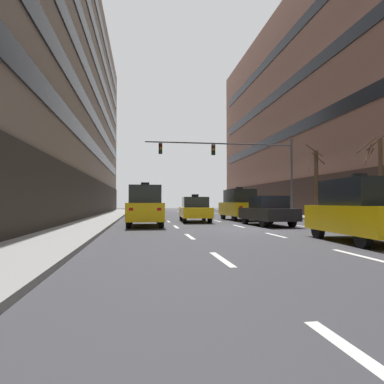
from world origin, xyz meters
name	(u,v)px	position (x,y,z in m)	size (l,w,h in m)	color
ground_plane	(251,229)	(0.00, 0.00, 0.00)	(120.00, 120.00, 0.00)	#38383D
sidewalk_left	(76,230)	(-8.06, 0.00, 0.07)	(2.53, 80.00, 0.14)	gray
lane_stripe_l1_s1	(376,367)	(-3.40, -13.00, 0.00)	(0.16, 2.00, 0.01)	silver
lane_stripe_l1_s2	(222,259)	(-3.40, -8.00, 0.00)	(0.16, 2.00, 0.01)	silver
lane_stripe_l1_s3	(190,237)	(-3.40, -3.00, 0.00)	(0.16, 2.00, 0.01)	silver
lane_stripe_l1_s4	(176,227)	(-3.40, 2.00, 0.00)	(0.16, 2.00, 0.01)	silver
lane_stripe_l1_s5	(168,221)	(-3.40, 7.00, 0.00)	(0.16, 2.00, 0.01)	silver
lane_stripe_l1_s6	(163,218)	(-3.40, 12.00, 0.00)	(0.16, 2.00, 0.01)	silver
lane_stripe_l1_s7	(160,216)	(-3.40, 17.00, 0.00)	(0.16, 2.00, 0.01)	silver
lane_stripe_l1_s8	(158,214)	(-3.40, 22.00, 0.00)	(0.16, 2.00, 0.01)	silver
lane_stripe_l1_s9	(156,213)	(-3.40, 27.00, 0.00)	(0.16, 2.00, 0.01)	silver
lane_stripe_l1_s10	(154,211)	(-3.40, 32.00, 0.00)	(0.16, 2.00, 0.01)	silver
lane_stripe_l2_s2	(358,255)	(0.00, -8.00, 0.00)	(0.16, 2.00, 0.01)	silver
lane_stripe_l2_s3	(275,235)	(0.00, -3.00, 0.00)	(0.16, 2.00, 0.01)	silver
lane_stripe_l2_s4	(238,226)	(0.00, 2.00, 0.00)	(0.16, 2.00, 0.01)	silver
lane_stripe_l2_s5	(217,221)	(0.00, 7.00, 0.00)	(0.16, 2.00, 0.01)	silver
lane_stripe_l2_s6	(204,218)	(0.00, 12.00, 0.00)	(0.16, 2.00, 0.01)	silver
lane_stripe_l2_s7	(195,215)	(0.00, 17.00, 0.00)	(0.16, 2.00, 0.01)	silver
lane_stripe_l2_s8	(188,214)	(0.00, 22.00, 0.00)	(0.16, 2.00, 0.01)	silver
lane_stripe_l2_s9	(182,212)	(0.00, 27.00, 0.00)	(0.16, 2.00, 0.01)	silver
lane_stripe_l2_s10	(178,211)	(0.00, 32.00, 0.00)	(0.16, 2.00, 0.01)	silver
lane_stripe_l3_s3	(355,234)	(3.40, -3.00, 0.00)	(0.16, 2.00, 0.01)	silver
lane_stripe_l3_s4	(297,225)	(3.40, 2.00, 0.00)	(0.16, 2.00, 0.01)	silver
lane_stripe_l3_s5	(264,221)	(3.40, 7.00, 0.00)	(0.16, 2.00, 0.01)	silver
lane_stripe_l3_s6	(243,217)	(3.40, 12.00, 0.00)	(0.16, 2.00, 0.01)	silver
lane_stripe_l3_s7	(228,215)	(3.40, 17.00, 0.00)	(0.16, 2.00, 0.01)	silver
lane_stripe_l3_s8	(217,214)	(3.40, 22.00, 0.00)	(0.16, 2.00, 0.01)	silver
lane_stripe_l3_s9	(208,212)	(3.40, 27.00, 0.00)	(0.16, 2.00, 0.01)	silver
lane_stripe_l3_s10	(201,211)	(3.40, 32.00, 0.00)	(0.16, 2.00, 0.01)	silver
taxi_driving_0	(145,206)	(-5.01, 2.80, 1.09)	(1.92, 4.54, 2.38)	black
taxi_driving_1	(239,205)	(1.85, 7.89, 1.11)	(2.05, 4.64, 2.41)	black
taxi_driving_2	(195,210)	(-1.71, 6.27, 0.81)	(2.04, 4.47, 1.82)	black
car_driving_3	(142,206)	(-5.20, 13.25, 1.02)	(1.86, 4.26, 2.04)	black
taxi_driving_4	(360,211)	(1.77, -5.63, 1.02)	(1.96, 4.32, 2.23)	black
taxi_driving_5	(142,206)	(-5.14, 24.33, 0.86)	(1.98, 4.65, 1.93)	black
car_driving_6	(267,211)	(1.73, 2.21, 0.81)	(2.01, 4.46, 1.65)	black
traffic_signal_0	(241,159)	(2.79, 10.60, 4.85)	(12.25, 0.35, 6.45)	#4C4C51
street_tree_0	(379,177)	(7.79, 1.07, 2.69)	(1.83, 1.19, 5.12)	#4C3823
street_tree_1	(316,183)	(7.79, 7.77, 2.76)	(1.28, 1.66, 5.52)	#4C3823
pedestrian_0	(282,205)	(8.70, 16.02, 1.04)	(0.50, 0.31, 1.57)	black
pedestrian_1	(357,207)	(8.44, 3.93, 1.02)	(0.27, 0.52, 1.53)	brown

